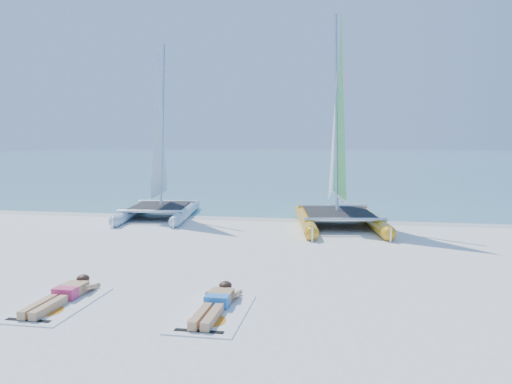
% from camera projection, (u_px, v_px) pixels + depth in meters
% --- Properties ---
extents(ground, '(140.00, 140.00, 0.00)m').
position_uv_depth(ground, '(242.00, 255.00, 11.39)').
color(ground, white).
rests_on(ground, ground).
extents(sea, '(140.00, 115.00, 0.01)m').
position_uv_depth(sea, '(328.00, 157.00, 73.09)').
color(sea, '#6CAAB5').
rests_on(sea, ground).
extents(wet_sand_strip, '(140.00, 1.40, 0.01)m').
position_uv_depth(wet_sand_strip, '(275.00, 218.00, 16.77)').
color(wet_sand_strip, silver).
rests_on(wet_sand_strip, ground).
extents(catamaran_blue, '(2.78, 4.79, 6.18)m').
position_uv_depth(catamaran_blue, '(159.00, 163.00, 16.85)').
color(catamaran_blue, '#A5C8D9').
rests_on(catamaran_blue, ground).
extents(catamaran_yellow, '(3.13, 5.50, 6.84)m').
position_uv_depth(catamaran_yellow, '(337.00, 155.00, 15.51)').
color(catamaran_yellow, '#F1AA19').
rests_on(catamaran_yellow, ground).
extents(towel_a, '(1.00, 1.85, 0.02)m').
position_uv_depth(towel_a, '(57.00, 304.00, 7.98)').
color(towel_a, white).
rests_on(towel_a, ground).
extents(sunbather_a, '(0.37, 1.73, 0.26)m').
position_uv_depth(sunbather_a, '(64.00, 294.00, 8.15)').
color(sunbather_a, tan).
rests_on(sunbather_a, towel_a).
extents(towel_b, '(1.00, 1.85, 0.02)m').
position_uv_depth(towel_b, '(213.00, 313.00, 7.57)').
color(towel_b, white).
rests_on(towel_b, ground).
extents(sunbather_b, '(0.37, 1.73, 0.26)m').
position_uv_depth(sunbather_b, '(216.00, 302.00, 7.74)').
color(sunbather_b, tan).
rests_on(sunbather_b, towel_b).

